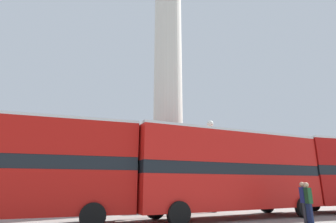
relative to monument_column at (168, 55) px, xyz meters
name	(u,v)px	position (x,y,z in m)	size (l,w,h in m)	color
ground_plane	(168,209)	(0.00, 0.00, -11.61)	(200.00, 200.00, 0.00)	gray
monument_column	(168,55)	(0.00, 0.00, 0.00)	(4.58, 4.58, 27.54)	beige
bus_c	(229,170)	(1.51, -5.58, -9.21)	(10.69, 3.69, 4.35)	red
equestrian_statue	(232,182)	(8.15, 4.79, -9.79)	(3.89, 3.26, 6.30)	beige
street_lamp	(212,158)	(2.07, -2.70, -8.32)	(0.43, 0.43, 5.79)	black
pedestrian_near_lamp	(304,199)	(3.74, -8.13, -10.61)	(0.50, 0.38, 1.77)	#28282D
pedestrian_by_plinth	(308,200)	(3.67, -8.43, -10.62)	(0.31, 0.49, 1.76)	#192347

